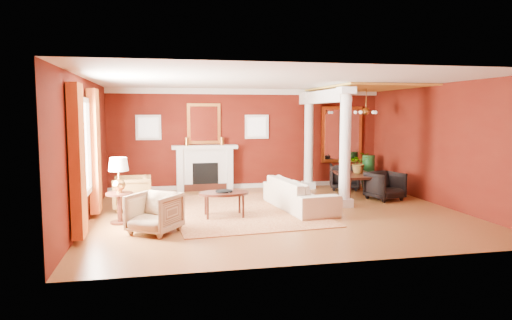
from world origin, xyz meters
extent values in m
plane|color=brown|center=(0.00, 0.00, 0.00)|extent=(8.00, 8.00, 0.00)
cube|color=#56160C|center=(0.00, 3.50, 1.45)|extent=(8.00, 0.04, 2.90)
cube|color=#56160C|center=(0.00, -3.50, 1.45)|extent=(8.00, 0.04, 2.90)
cube|color=#56160C|center=(-4.00, 0.00, 1.45)|extent=(0.04, 7.00, 2.90)
cube|color=#56160C|center=(4.00, 0.00, 1.45)|extent=(0.04, 7.00, 2.90)
cube|color=silver|center=(0.00, 0.00, 2.90)|extent=(8.00, 7.00, 0.04)
cube|color=silver|center=(-1.30, 3.33, 0.60)|extent=(1.60, 0.34, 1.20)
cube|color=black|center=(-1.30, 3.16, 0.45)|extent=(0.72, 0.03, 0.70)
cube|color=black|center=(-1.30, 3.16, 0.10)|extent=(1.20, 0.05, 0.20)
cube|color=silver|center=(-1.30, 3.29, 1.24)|extent=(1.85, 0.42, 0.10)
cube|color=silver|center=(-2.00, 3.30, 0.60)|extent=(0.16, 0.40, 1.20)
cube|color=silver|center=(-0.60, 3.30, 0.60)|extent=(0.16, 0.40, 1.20)
cube|color=#EDA645|center=(-1.30, 3.46, 1.90)|extent=(0.95, 0.06, 1.15)
cube|color=white|center=(-1.30, 3.42, 1.90)|extent=(0.78, 0.02, 0.98)
cube|color=silver|center=(-2.85, 3.47, 1.80)|extent=(0.70, 0.06, 0.70)
cube|color=white|center=(-2.85, 3.44, 1.80)|extent=(0.54, 0.02, 0.54)
cube|color=silver|center=(0.25, 3.47, 1.80)|extent=(0.70, 0.06, 0.70)
cube|color=white|center=(0.25, 3.44, 1.80)|extent=(0.54, 0.02, 0.54)
cube|color=white|center=(-3.98, -0.60, 1.55)|extent=(0.03, 1.30, 1.70)
cube|color=silver|center=(-3.95, -1.30, 1.55)|extent=(0.08, 0.10, 1.90)
cube|color=silver|center=(-3.95, 0.10, 1.55)|extent=(0.08, 0.10, 1.90)
cube|color=#B25B1E|center=(-3.88, -1.60, 1.40)|extent=(0.18, 0.55, 2.60)
cube|color=#B25B1E|center=(-3.88, 0.40, 1.40)|extent=(0.18, 0.55, 2.60)
cube|color=silver|center=(1.70, 0.30, 0.10)|extent=(0.34, 0.34, 0.20)
cylinder|color=silver|center=(1.70, 0.30, 1.45)|extent=(0.26, 0.26, 2.50)
cube|color=silver|center=(1.70, 0.30, 2.72)|extent=(0.36, 0.36, 0.16)
cube|color=silver|center=(1.70, 3.00, 0.10)|extent=(0.34, 0.34, 0.20)
cylinder|color=silver|center=(1.70, 3.00, 1.45)|extent=(0.26, 0.26, 2.50)
cube|color=silver|center=(1.70, 3.00, 2.72)|extent=(0.36, 0.36, 0.16)
cube|color=silver|center=(1.70, 1.90, 2.62)|extent=(0.30, 3.20, 0.32)
cube|color=gold|center=(2.85, 1.75, 2.87)|extent=(2.30, 3.40, 0.04)
cube|color=#EDA645|center=(2.90, 3.46, 1.55)|extent=(1.30, 0.06, 1.70)
cube|color=white|center=(2.90, 3.42, 1.55)|extent=(1.10, 0.02, 1.50)
cylinder|color=#A97835|center=(2.90, 1.80, 2.58)|extent=(0.02, 0.02, 0.65)
sphere|color=#A97835|center=(2.90, 1.80, 2.25)|extent=(0.20, 0.20, 0.20)
sphere|color=beige|center=(3.18, 1.80, 2.22)|extent=(0.09, 0.09, 0.09)
sphere|color=beige|center=(2.99, 2.07, 2.22)|extent=(0.09, 0.09, 0.09)
sphere|color=beige|center=(2.67, 1.96, 2.22)|extent=(0.09, 0.09, 0.09)
sphere|color=beige|center=(2.67, 1.64, 2.22)|extent=(0.09, 0.09, 0.09)
sphere|color=beige|center=(2.99, 1.53, 2.22)|extent=(0.09, 0.09, 0.09)
cube|color=silver|center=(0.00, 3.46, 2.82)|extent=(8.00, 0.08, 0.16)
cube|color=silver|center=(0.00, 3.46, 0.06)|extent=(8.00, 0.08, 0.12)
cube|color=maroon|center=(-0.75, 0.39, 0.01)|extent=(3.46, 4.42, 0.02)
imported|color=beige|center=(0.59, 0.28, 0.47)|extent=(0.97, 2.45, 0.93)
imported|color=black|center=(-3.17, 0.95, 0.43)|extent=(0.80, 0.85, 0.85)
imported|color=tan|center=(-2.64, -1.23, 0.41)|extent=(1.08, 1.06, 0.82)
cylinder|color=black|center=(-1.22, -0.19, 0.51)|extent=(1.06, 1.06, 0.05)
cylinder|color=black|center=(-1.59, -0.42, 0.24)|extent=(0.05, 0.05, 0.48)
cylinder|color=black|center=(-0.85, -0.42, 0.24)|extent=(0.05, 0.05, 0.48)
cylinder|color=black|center=(-1.59, 0.05, 0.24)|extent=(0.05, 0.05, 0.48)
cylinder|color=black|center=(-0.85, 0.05, 0.24)|extent=(0.05, 0.05, 0.48)
imported|color=black|center=(-1.25, -0.21, 0.65)|extent=(0.16, 0.06, 0.23)
cylinder|color=black|center=(-3.34, -0.33, 0.02)|extent=(0.39, 0.39, 0.04)
cylinder|color=black|center=(-3.34, -0.33, 0.30)|extent=(0.10, 0.10, 0.60)
cylinder|color=black|center=(-3.34, -0.33, 0.60)|extent=(0.53, 0.53, 0.04)
sphere|color=#A97835|center=(-3.34, -0.33, 0.78)|extent=(0.25, 0.25, 0.25)
cylinder|color=#A97835|center=(-3.34, -0.33, 0.96)|extent=(0.03, 0.03, 0.27)
cone|color=beige|center=(-3.34, -0.33, 1.19)|extent=(0.39, 0.39, 0.27)
imported|color=black|center=(2.62, 1.71, 0.47)|extent=(0.75, 1.72, 0.93)
imported|color=black|center=(3.05, 0.90, 0.39)|extent=(0.94, 0.91, 0.79)
imported|color=black|center=(2.66, 2.62, 0.41)|extent=(0.98, 0.95, 0.81)
sphere|color=#15411A|center=(3.50, 2.82, 0.19)|extent=(0.41, 0.41, 0.41)
cylinder|color=#15411A|center=(3.50, 2.82, 0.48)|extent=(0.37, 0.37, 0.97)
imported|color=#26591E|center=(2.69, 1.72, 1.15)|extent=(0.55, 0.60, 0.44)
camera|label=1|loc=(-2.47, -9.66, 2.20)|focal=32.00mm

